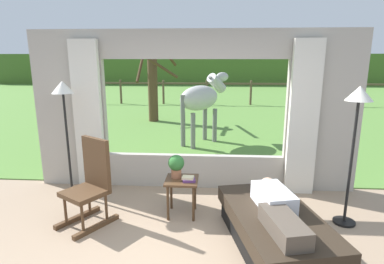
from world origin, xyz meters
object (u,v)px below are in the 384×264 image
Objects in this scene: floor_lamp_left at (64,104)px; rocking_chair at (91,183)px; side_table at (182,186)px; reclining_person at (276,206)px; horse at (202,98)px; potted_plant at (176,165)px; pasture_tree at (153,85)px; floor_lamp_right at (357,114)px; book_stack at (188,179)px; recliner_sofa at (274,229)px.

rocking_chair is at bearing -50.67° from floor_lamp_left.
floor_lamp_left is at bearing 163.75° from side_table.
horse is at bearing 89.80° from reclining_person.
horse reaches higher than potted_plant.
pasture_tree is (-1.50, 6.35, 0.54)m from potted_plant.
rocking_chair is at bearing 155.44° from reclining_person.
floor_lamp_right is (3.96, -0.61, 0.00)m from floor_lamp_left.
book_stack is at bearing 133.87° from reclining_person.
side_table is 0.29× the size of floor_lamp_left.
horse is at bearing 104.31° from rocking_chair.
side_table is 0.19× the size of pasture_tree.
potted_plant is 0.18× the size of floor_lamp_left.
reclining_person is at bearing -69.26° from pasture_tree.
recliner_sofa is at bearing -22.41° from floor_lamp_left.
reclining_person reaches higher than recliner_sofa.
side_table is 2.39m from floor_lamp_right.
recliner_sofa is 3.57× the size of side_table.
floor_lamp_right is at bearing 17.05° from recliner_sofa.
floor_lamp_right is (3.31, 0.17, 0.90)m from rocking_chair.
side_table is at bearing 134.05° from reclining_person.
potted_plant is at bearing -15.12° from floor_lamp_left.
rocking_chair is at bearing 156.62° from recliner_sofa.
rocking_chair is at bearing -167.34° from side_table.
side_table is 0.29× the size of floor_lamp_right.
reclining_person is at bearing -40.01° from horse.
floor_lamp_right is at bearing -0.84° from book_stack.
rocking_chair reaches higher than recliner_sofa.
floor_lamp_left is 5.90m from pasture_tree.
rocking_chair reaches higher than book_stack.
potted_plant is 1.76× the size of book_stack.
horse is at bearing 89.53° from book_stack.
potted_plant is (-1.20, 0.79, 0.18)m from reclining_person.
pasture_tree is at bearing 97.81° from reclining_person.
floor_lamp_left is 3.72m from horse.
potted_plant is at bearing 133.79° from reclining_person.
horse is (0.12, 3.69, 0.73)m from side_table.
recliner_sofa is at bearing -150.01° from floor_lamp_right.
potted_plant is 0.18× the size of floor_lamp_right.
horse is at bearing 88.07° from side_table.
recliner_sofa is 0.69× the size of pasture_tree.
book_stack is at bearing -17.05° from floor_lamp_left.
floor_lamp_left is 1.00× the size of floor_lamp_right.
side_table is 1.63× the size of potted_plant.
floor_lamp_right is (1.03, 0.59, 1.23)m from recliner_sofa.
reclining_person is 1.27× the size of rocking_chair.
reclining_person is 1.53m from floor_lamp_right.
recliner_sofa is at bearing -31.62° from potted_plant.
floor_lamp_left is at bearing 144.66° from recliner_sofa.
potted_plant is 0.26m from book_stack.
pasture_tree reaches higher than side_table.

